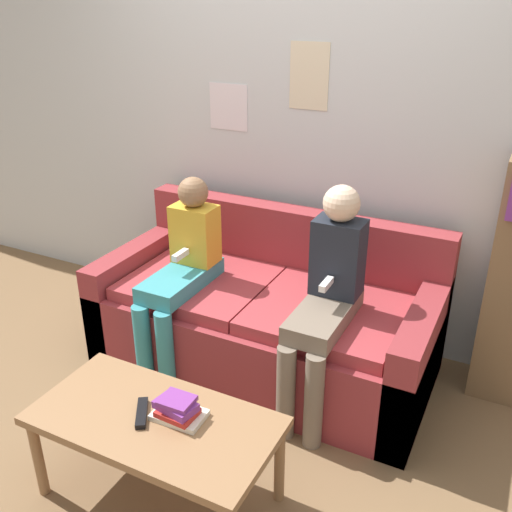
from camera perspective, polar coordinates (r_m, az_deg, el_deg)
The scene contains 8 objects.
ground_plane at distance 2.98m, azimuth -3.77°, elevation -15.95°, with size 10.00×10.00×0.00m, color brown.
wall_back at distance 3.30m, azimuth 5.39°, elevation 13.45°, with size 8.00×0.06×2.60m.
couch at distance 3.21m, azimuth 1.10°, elevation -6.31°, with size 1.83×0.87×0.83m.
coffee_table at distance 2.41m, azimuth -10.09°, elevation -16.46°, with size 0.99×0.50×0.42m.
person_left at distance 3.08m, azimuth -7.45°, elevation -1.27°, with size 0.24×0.59×1.07m.
person_right at distance 2.73m, azimuth 7.09°, elevation -3.80°, with size 0.24×0.59×1.14m.
tv_remote at distance 2.39m, azimuth -11.35°, elevation -15.13°, with size 0.13×0.16×0.02m.
book_stack at distance 2.33m, azimuth -7.85°, elevation -14.98°, with size 0.21×0.14×0.10m.
Camera 1 is at (1.18, -1.92, 1.94)m, focal length 40.00 mm.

